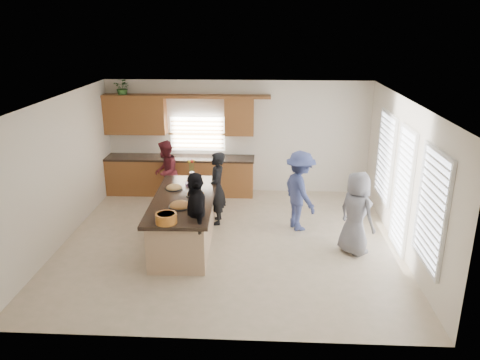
# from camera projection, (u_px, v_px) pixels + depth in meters

# --- Properties ---
(floor) EXTENTS (6.50, 6.50, 0.00)m
(floor) POSITION_uv_depth(u_px,v_px,m) (229.00, 242.00, 9.24)
(floor) COLOR beige
(floor) RESTS_ON ground
(room_shell) EXTENTS (6.52, 6.02, 2.81)m
(room_shell) POSITION_uv_depth(u_px,v_px,m) (228.00, 149.00, 8.63)
(room_shell) COLOR silver
(room_shell) RESTS_ON ground
(back_cabinetry) EXTENTS (4.08, 0.66, 2.46)m
(back_cabinetry) POSITION_uv_depth(u_px,v_px,m) (178.00, 158.00, 11.61)
(back_cabinetry) COLOR brown
(back_cabinetry) RESTS_ON ground
(right_wall_glazing) EXTENTS (0.06, 4.00, 2.25)m
(right_wall_glazing) POSITION_uv_depth(u_px,v_px,m) (404.00, 183.00, 8.53)
(right_wall_glazing) COLOR white
(right_wall_glazing) RESTS_ON ground
(island) EXTENTS (1.24, 2.74, 0.95)m
(island) POSITION_uv_depth(u_px,v_px,m) (184.00, 222.00, 9.04)
(island) COLOR tan
(island) RESTS_ON ground
(platter_front) EXTENTS (0.42, 0.42, 0.17)m
(platter_front) POSITION_uv_depth(u_px,v_px,m) (180.00, 206.00, 8.43)
(platter_front) COLOR black
(platter_front) RESTS_ON island
(platter_mid) EXTENTS (0.37, 0.37, 0.15)m
(platter_mid) POSITION_uv_depth(u_px,v_px,m) (196.00, 194.00, 8.99)
(platter_mid) COLOR black
(platter_mid) RESTS_ON island
(platter_back) EXTENTS (0.35, 0.35, 0.14)m
(platter_back) POSITION_uv_depth(u_px,v_px,m) (174.00, 188.00, 9.34)
(platter_back) COLOR black
(platter_back) RESTS_ON island
(salad_bowl) EXTENTS (0.36, 0.36, 0.17)m
(salad_bowl) POSITION_uv_depth(u_px,v_px,m) (166.00, 218.00, 7.75)
(salad_bowl) COLOR orange
(salad_bowl) RESTS_ON island
(clear_cup) EXTENTS (0.08, 0.08, 0.10)m
(clear_cup) POSITION_uv_depth(u_px,v_px,m) (192.00, 212.00, 8.11)
(clear_cup) COLOR white
(clear_cup) RESTS_ON island
(plate_stack) EXTENTS (0.25, 0.25, 0.05)m
(plate_stack) POSITION_uv_depth(u_px,v_px,m) (191.00, 184.00, 9.56)
(plate_stack) COLOR #CF9CE2
(plate_stack) RESTS_ON island
(flower_vase) EXTENTS (0.14, 0.14, 0.43)m
(flower_vase) POSITION_uv_depth(u_px,v_px,m) (192.00, 169.00, 9.84)
(flower_vase) COLOR silver
(flower_vase) RESTS_ON island
(potted_plant) EXTENTS (0.48, 0.44, 0.44)m
(potted_plant) POSITION_uv_depth(u_px,v_px,m) (123.00, 88.00, 11.20)
(potted_plant) COLOR #326628
(potted_plant) RESTS_ON back_cabinetry
(woman_left_back) EXTENTS (0.41, 0.59, 1.57)m
(woman_left_back) POSITION_uv_depth(u_px,v_px,m) (217.00, 188.00, 9.88)
(woman_left_back) COLOR black
(woman_left_back) RESTS_ON ground
(woman_left_mid) EXTENTS (0.58, 0.74, 1.50)m
(woman_left_mid) POSITION_uv_depth(u_px,v_px,m) (166.00, 172.00, 11.08)
(woman_left_mid) COLOR maroon
(woman_left_mid) RESTS_ON ground
(woman_left_front) EXTENTS (0.65, 1.08, 1.71)m
(woman_left_front) POSITION_uv_depth(u_px,v_px,m) (196.00, 219.00, 8.16)
(woman_left_front) COLOR black
(woman_left_front) RESTS_ON ground
(woman_right_back) EXTENTS (0.99, 1.24, 1.67)m
(woman_right_back) POSITION_uv_depth(u_px,v_px,m) (300.00, 191.00, 9.58)
(woman_right_back) COLOR navy
(woman_right_back) RESTS_ON ground
(woman_right_front) EXTENTS (0.87, 0.92, 1.58)m
(woman_right_front) POSITION_uv_depth(u_px,v_px,m) (356.00, 213.00, 8.57)
(woman_right_front) COLOR slate
(woman_right_front) RESTS_ON ground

